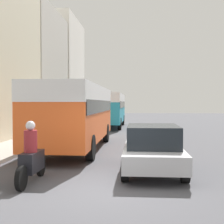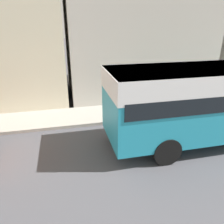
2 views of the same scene
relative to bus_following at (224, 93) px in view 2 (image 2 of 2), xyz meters
name	(u,v)px [view 2 (image 2 of 2)]	position (x,y,z in m)	size (l,w,h in m)	color
building_far_terrace	(134,10)	(-7.72, -1.25, 3.23)	(6.51, 8.71, 10.39)	beige
bus_following	(224,93)	(0.00, 0.00, 0.00)	(2.64, 9.22, 3.02)	teal
pedestrian_near_curb	(164,92)	(-3.50, -0.76, -0.97)	(0.37, 0.37, 1.66)	#232838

